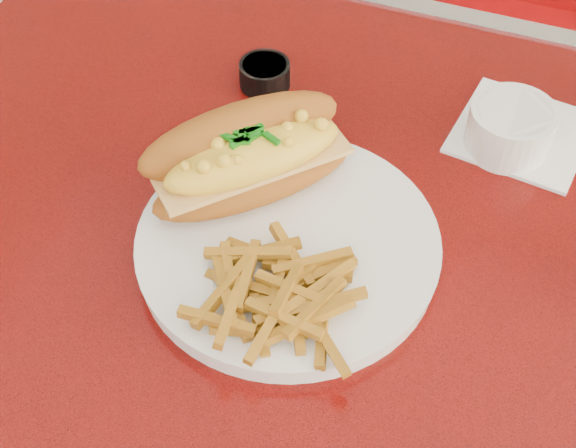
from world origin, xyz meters
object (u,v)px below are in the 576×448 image
(dinner_plate, at_px, (288,246))
(gravy_ramekin, at_px, (511,127))
(diner_table, at_px, (407,382))
(booth_bench_far, at_px, (501,118))
(mac_hoagie, at_px, (249,156))
(fork, at_px, (343,266))
(sauce_cup_left, at_px, (265,73))

(dinner_plate, bearing_deg, gravy_ramekin, 53.38)
(dinner_plate, bearing_deg, diner_table, 3.63)
(diner_table, relative_size, dinner_plate, 4.10)
(diner_table, distance_m, booth_bench_far, 0.87)
(mac_hoagie, height_order, gravy_ramekin, mac_hoagie)
(fork, distance_m, sauce_cup_left, 0.27)
(gravy_ramekin, bearing_deg, fork, -114.70)
(booth_bench_far, xyz_separation_m, mac_hoagie, (-0.18, -0.77, 0.54))
(dinner_plate, relative_size, gravy_ramekin, 2.70)
(fork, relative_size, gravy_ramekin, 1.08)
(gravy_ramekin, bearing_deg, dinner_plate, -126.62)
(diner_table, height_order, dinner_plate, dinner_plate)
(diner_table, height_order, gravy_ramekin, gravy_ramekin)
(gravy_ramekin, bearing_deg, mac_hoagie, -143.37)
(booth_bench_far, height_order, dinner_plate, booth_bench_far)
(mac_hoagie, bearing_deg, booth_bench_far, 29.28)
(dinner_plate, bearing_deg, mac_hoagie, 138.62)
(fork, xyz_separation_m, sauce_cup_left, (-0.16, 0.22, -0.00))
(diner_table, xyz_separation_m, mac_hoagie, (-0.18, 0.04, 0.22))
(dinner_plate, distance_m, fork, 0.06)
(dinner_plate, xyz_separation_m, sauce_cup_left, (-0.11, 0.21, 0.00))
(dinner_plate, distance_m, gravy_ramekin, 0.26)
(booth_bench_far, height_order, fork, booth_bench_far)
(diner_table, relative_size, sauce_cup_left, 17.88)
(mac_hoagie, distance_m, fork, 0.13)
(mac_hoagie, relative_size, fork, 1.72)
(sauce_cup_left, bearing_deg, diner_table, -40.70)
(mac_hoagie, xyz_separation_m, fork, (0.11, -0.06, -0.04))
(gravy_ramekin, distance_m, sauce_cup_left, 0.26)
(fork, bearing_deg, booth_bench_far, -35.91)
(sauce_cup_left, bearing_deg, dinner_plate, -62.83)
(mac_hoagie, relative_size, sauce_cup_left, 3.00)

